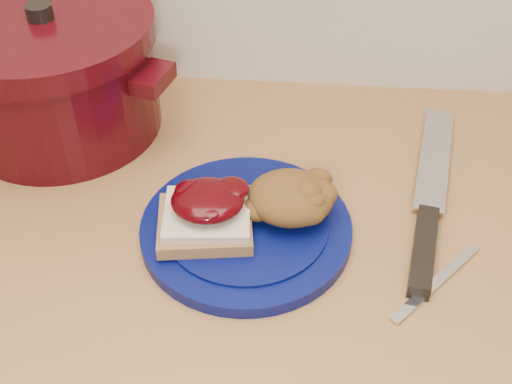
# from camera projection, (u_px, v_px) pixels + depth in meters

# --- Properties ---
(plate) EXTENTS (0.26, 0.26, 0.02)m
(plate) POSITION_uv_depth(u_px,v_px,m) (246.00, 229.00, 0.76)
(plate) COLOR #050B4C
(plate) RESTS_ON wood_countertop
(sandwich) EXTENTS (0.12, 0.11, 0.05)m
(sandwich) POSITION_uv_depth(u_px,v_px,m) (206.00, 213.00, 0.73)
(sandwich) COLOR olive
(sandwich) RESTS_ON plate
(stuffing_mound) EXTENTS (0.10, 0.09, 0.05)m
(stuffing_mound) POSITION_uv_depth(u_px,v_px,m) (290.00, 198.00, 0.74)
(stuffing_mound) COLOR brown
(stuffing_mound) RESTS_ON plate
(chef_knife) EXTENTS (0.10, 0.35, 0.02)m
(chef_knife) POSITION_uv_depth(u_px,v_px,m) (427.00, 222.00, 0.76)
(chef_knife) COLOR black
(chef_knife) RESTS_ON wood_countertop
(butter_knife) EXTENTS (0.11, 0.12, 0.00)m
(butter_knife) POSITION_uv_depth(u_px,v_px,m) (436.00, 282.00, 0.70)
(butter_knife) COLOR silver
(butter_knife) RESTS_ON wood_countertop
(dutch_oven) EXTENTS (0.35, 0.35, 0.18)m
(dutch_oven) POSITION_uv_depth(u_px,v_px,m) (54.00, 74.00, 0.87)
(dutch_oven) COLOR #37050B
(dutch_oven) RESTS_ON wood_countertop
(pepper_grinder) EXTENTS (0.06, 0.06, 0.13)m
(pepper_grinder) POSITION_uv_depth(u_px,v_px,m) (29.00, 79.00, 0.89)
(pepper_grinder) COLOR black
(pepper_grinder) RESTS_ON wood_countertop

